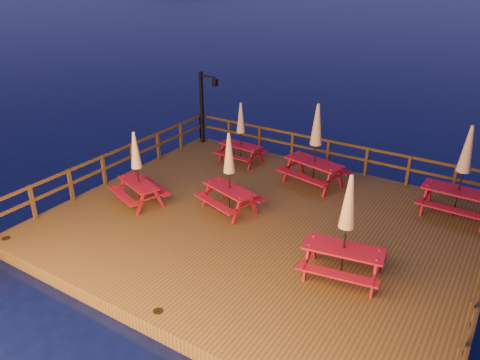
{
  "coord_description": "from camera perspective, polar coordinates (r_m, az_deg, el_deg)",
  "views": [
    {
      "loc": [
        5.88,
        -10.49,
        7.4
      ],
      "look_at": [
        -1.16,
        0.6,
        1.25
      ],
      "focal_mm": 35.0,
      "sensor_mm": 36.0,
      "label": 1
    }
  ],
  "objects": [
    {
      "name": "lamp_post",
      "position": [
        19.5,
        -4.32,
        9.52
      ],
      "size": [
        0.85,
        0.18,
        3.0
      ],
      "color": "black",
      "rests_on": "deck"
    },
    {
      "name": "picnic_table_4",
      "position": [
        14.8,
        -12.46,
        1.55
      ],
      "size": [
        2.04,
        1.87,
        2.39
      ],
      "rotation": [
        0.0,
        0.0,
        -0.36
      ],
      "color": "maroon",
      "rests_on": "deck"
    },
    {
      "name": "deck",
      "position": [
        14.01,
        2.72,
        -5.87
      ],
      "size": [
        12.0,
        10.0,
        0.4
      ],
      "primitive_type": "cube",
      "color": "#483117",
      "rests_on": "ground"
    },
    {
      "name": "picnic_table_2",
      "position": [
        15.04,
        25.53,
        1.03
      ],
      "size": [
        2.05,
        1.7,
        2.87
      ],
      "rotation": [
        0.0,
        0.0,
        -0.02
      ],
      "color": "maroon",
      "rests_on": "deck"
    },
    {
      "name": "railing",
      "position": [
        14.96,
        6.19,
        0.29
      ],
      "size": [
        11.8,
        9.75,
        1.1
      ],
      "color": "#3C2A13",
      "rests_on": "deck"
    },
    {
      "name": "picnic_table_5",
      "position": [
        13.97,
        -1.32,
        1.04
      ],
      "size": [
        2.11,
        1.9,
        2.52
      ],
      "rotation": [
        0.0,
        0.0,
        -0.3
      ],
      "color": "maroon",
      "rests_on": "deck"
    },
    {
      "name": "picnic_table_0",
      "position": [
        11.19,
        12.83,
        -5.51
      ],
      "size": [
        2.15,
        1.87,
        2.74
      ],
      "rotation": [
        0.0,
        0.0,
        0.17
      ],
      "color": "maroon",
      "rests_on": "deck"
    },
    {
      "name": "picnic_table_1",
      "position": [
        17.61,
        0.09,
        5.89
      ],
      "size": [
        1.71,
        1.43,
        2.34
      ],
      "rotation": [
        0.0,
        0.0,
        -0.06
      ],
      "color": "maroon",
      "rests_on": "deck"
    },
    {
      "name": "deck_piles",
      "position": [
        14.27,
        2.67,
        -7.59
      ],
      "size": [
        11.44,
        9.44,
        1.4
      ],
      "color": "#3C2A13",
      "rests_on": "ground"
    },
    {
      "name": "ground",
      "position": [
        14.11,
        2.7,
        -6.57
      ],
      "size": [
        500.0,
        500.0,
        0.0
      ],
      "primitive_type": "plane",
      "color": "black",
      "rests_on": "ground"
    },
    {
      "name": "picnic_table_3",
      "position": [
        15.82,
        9.2,
        4.37
      ],
      "size": [
        2.31,
        2.04,
        2.87
      ],
      "rotation": [
        0.0,
        0.0,
        -0.22
      ],
      "color": "maroon",
      "rests_on": "deck"
    }
  ]
}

